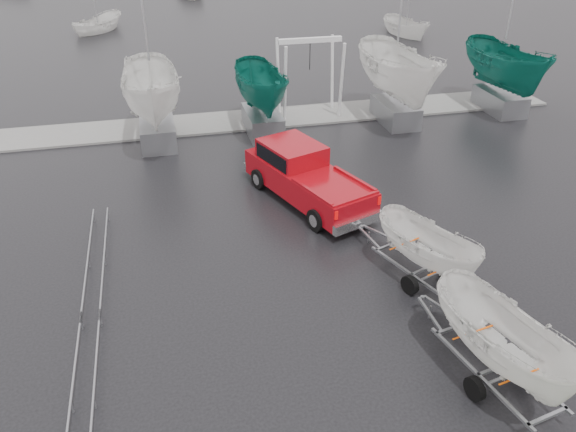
# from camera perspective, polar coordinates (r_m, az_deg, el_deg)

# --- Properties ---
(ground_plane) EXTENTS (120.00, 120.00, 0.00)m
(ground_plane) POSITION_cam_1_polar(r_m,az_deg,el_deg) (19.36, 8.40, -3.09)
(ground_plane) COLOR black
(ground_plane) RESTS_ON ground
(dock) EXTENTS (30.00, 3.00, 0.12)m
(dock) POSITION_cam_1_polar(r_m,az_deg,el_deg) (30.51, -0.44, 10.04)
(dock) COLOR gray
(dock) RESTS_ON ground
(pickup_truck) EXTENTS (4.06, 6.51, 2.05)m
(pickup_truck) POSITION_cam_1_polar(r_m,az_deg,el_deg) (21.74, 1.51, 4.38)
(pickup_truck) COLOR maroon
(pickup_truck) RESTS_ON ground
(trailer_hitched) EXTENTS (2.33, 3.79, 4.42)m
(trailer_hitched) POSITION_cam_1_polar(r_m,az_deg,el_deg) (16.76, 14.52, 0.23)
(trailer_hitched) COLOR gray
(trailer_hitched) RESTS_ON ground
(trailer_parked) EXTENTS (1.96, 3.76, 4.93)m
(trailer_parked) POSITION_cam_1_polar(r_m,az_deg,el_deg) (13.61, 22.05, -7.49)
(trailer_parked) COLOR gray
(trailer_parked) RESTS_ON ground
(boat_hoist) EXTENTS (3.30, 2.18, 4.12)m
(boat_hoist) POSITION_cam_1_polar(r_m,az_deg,el_deg) (30.06, 2.22, 14.94)
(boat_hoist) COLOR silver
(boat_hoist) RESTS_ON ground
(keelboat_0) EXTENTS (2.67, 3.20, 10.84)m
(keelboat_0) POSITION_cam_1_polar(r_m,az_deg,el_deg) (26.66, -14.02, 15.66)
(keelboat_0) COLOR gray
(keelboat_0) RESTS_ON ground
(keelboat_1) EXTENTS (2.25, 3.20, 7.07)m
(keelboat_1) POSITION_cam_1_polar(r_m,az_deg,el_deg) (27.49, -2.75, 15.38)
(keelboat_1) COLOR gray
(keelboat_1) RESTS_ON ground
(keelboat_2) EXTENTS (2.86, 3.20, 11.05)m
(keelboat_2) POSITION_cam_1_polar(r_m,az_deg,el_deg) (29.18, 11.59, 17.75)
(keelboat_2) COLOR gray
(keelboat_2) RESTS_ON ground
(keelboat_3) EXTENTS (2.58, 3.20, 10.75)m
(keelboat_3) POSITION_cam_1_polar(r_m,az_deg,el_deg) (32.60, 21.82, 16.74)
(keelboat_3) COLOR gray
(keelboat_3) RESTS_ON ground
(mast_rack_0) EXTENTS (0.56, 6.50, 0.06)m
(mast_rack_0) POSITION_cam_1_polar(r_m,az_deg,el_deg) (19.03, -18.93, -3.96)
(mast_rack_0) COLOR gray
(mast_rack_0) RESTS_ON ground
(mast_rack_1) EXTENTS (0.56, 6.50, 0.06)m
(mast_rack_1) POSITION_cam_1_polar(r_m,az_deg,el_deg) (14.39, -20.20, -17.09)
(mast_rack_1) COLOR gray
(mast_rack_1) RESTS_ON ground
(moored_boat_0) EXTENTS (3.07, 3.08, 10.88)m
(moored_boat_0) POSITION_cam_1_polar(r_m,az_deg,el_deg) (53.93, -18.64, 17.35)
(moored_boat_0) COLOR white
(moored_boat_0) RESTS_ON ground
(moored_boat_2) EXTENTS (2.54, 2.59, 11.04)m
(moored_boat_2) POSITION_cam_1_polar(r_m,az_deg,el_deg) (51.04, 11.83, 17.58)
(moored_boat_2) COLOR white
(moored_boat_2) RESTS_ON ground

